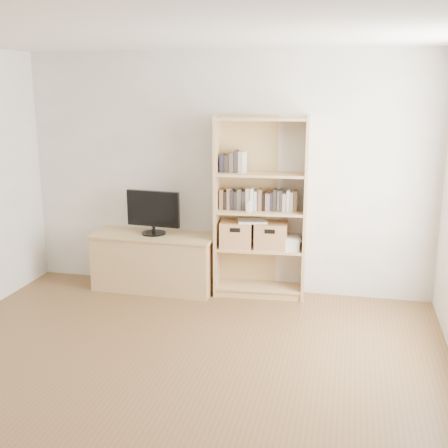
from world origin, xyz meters
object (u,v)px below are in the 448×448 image
(tv_stand, at_px, (155,263))
(television, at_px, (153,213))
(bookshelf, at_px, (261,208))
(basket_left, at_px, (236,234))
(baby_monitor, at_px, (249,208))
(basket_right, at_px, (271,235))
(laptop, at_px, (252,221))

(tv_stand, relative_size, television, 2.19)
(bookshelf, height_order, basket_left, bookshelf)
(bookshelf, xyz_separation_m, television, (-1.18, -0.08, -0.09))
(television, relative_size, basket_left, 1.81)
(bookshelf, relative_size, baby_monitor, 20.21)
(television, distance_m, basket_right, 1.31)
(bookshelf, bearing_deg, tv_stand, 179.49)
(bookshelf, distance_m, baby_monitor, 0.15)
(tv_stand, xyz_separation_m, laptop, (1.09, 0.06, 0.52))
(tv_stand, distance_m, basket_left, 0.99)
(television, xyz_separation_m, basket_right, (1.30, 0.08, -0.20))
(tv_stand, bearing_deg, basket_right, 4.38)
(basket_right, height_order, laptop, laptop)
(television, bearing_deg, baby_monitor, 3.50)
(baby_monitor, height_order, basket_left, baby_monitor)
(television, bearing_deg, tv_stand, -174.50)
(tv_stand, xyz_separation_m, television, (0.00, 0.00, 0.57))
(baby_monitor, height_order, basket_right, baby_monitor)
(bookshelf, distance_m, laptop, 0.16)
(basket_right, bearing_deg, tv_stand, -178.22)
(baby_monitor, distance_m, laptop, 0.20)
(tv_stand, height_order, baby_monitor, baby_monitor)
(television, height_order, basket_left, television)
(laptop, bearing_deg, basket_right, -8.86)
(television, height_order, baby_monitor, television)
(laptop, bearing_deg, tv_stand, 169.43)
(basket_left, height_order, basket_right, basket_left)
(basket_right, xyz_separation_m, laptop, (-0.20, -0.02, 0.15))
(television, distance_m, laptop, 1.10)
(tv_stand, height_order, television, television)
(baby_monitor, distance_m, basket_right, 0.40)
(baby_monitor, xyz_separation_m, basket_left, (-0.16, 0.09, -0.32))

